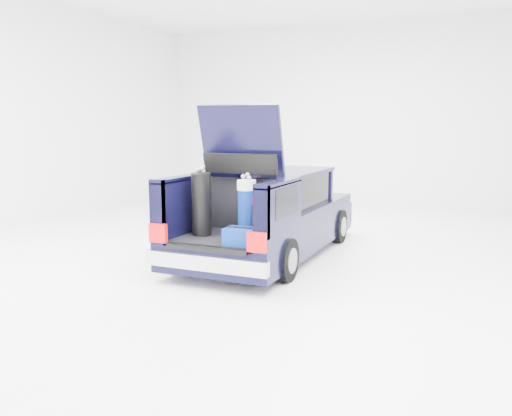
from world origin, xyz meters
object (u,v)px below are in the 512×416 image
at_px(car, 270,215).
at_px(blue_duffel, 243,237).
at_px(blue_golf_bag, 247,207).
at_px(red_suitcase, 257,216).
at_px(black_golf_bag, 201,204).

relative_size(car, blue_duffel, 9.47).
height_order(car, blue_golf_bag, car).
bearing_deg(red_suitcase, car, 115.53).
bearing_deg(car, black_golf_bag, -103.83).
bearing_deg(blue_duffel, blue_golf_bag, 108.54).
relative_size(red_suitcase, black_golf_bag, 0.60).
height_order(car, red_suitcase, car).
height_order(car, black_golf_bag, car).
height_order(black_golf_bag, blue_golf_bag, black_golf_bag).
bearing_deg(blue_duffel, red_suitcase, 95.91).
height_order(blue_golf_bag, blue_duffel, blue_golf_bag).
distance_m(blue_golf_bag, blue_duffel, 0.73).
bearing_deg(black_golf_bag, blue_golf_bag, 3.29).
xyz_separation_m(car, black_golf_bag, (-0.40, -1.64, 0.39)).
relative_size(car, black_golf_bag, 4.59).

